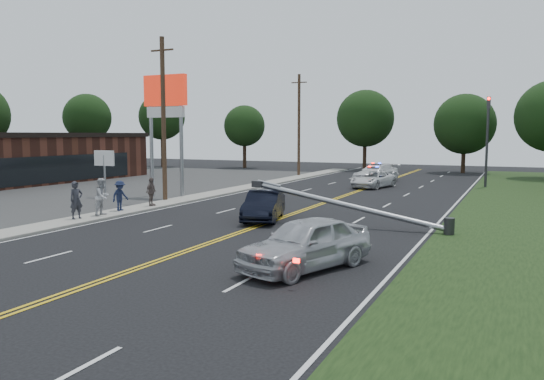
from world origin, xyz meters
The scene contains 23 objects.
ground centered at (0.00, 0.00, 0.00)m, with size 120.00×120.00×0.00m, color black.
parking_lot centered at (-20.00, 10.00, 0.01)m, with size 25.00×60.00×0.01m, color #2D2D2D.
sidewalk centered at (-8.40, 10.00, 0.06)m, with size 1.80×70.00×0.12m, color gray.
centerline_yellow centered at (0.00, 10.00, 0.01)m, with size 0.36×80.00×0.00m, color gold.
pylon_sign centered at (-10.50, 14.00, 6.00)m, with size 3.20×0.35×8.00m.
small_sign centered at (-14.00, 12.00, 2.33)m, with size 1.60×0.14×3.10m.
traffic_signal centered at (8.30, 30.00, 4.21)m, with size 0.28×0.41×7.05m.
fallen_streetlight centered at (4.19, 8.00, 0.92)m, with size 9.36×0.44×1.91m.
utility_pole_mid centered at (-9.20, 12.00, 5.08)m, with size 1.60×0.28×10.00m.
utility_pole_far centered at (-9.20, 34.00, 5.08)m, with size 1.60×0.28×10.00m.
tree_3 centered at (-35.11, 32.43, 6.09)m, with size 5.48×5.48×8.84m.
tree_4 centered at (-30.64, 40.67, 6.36)m, with size 5.83×5.83×9.29m.
tree_5 centered at (-20.35, 43.56, 5.18)m, with size 5.06×5.06×7.73m.
tree_6 centered at (-5.87, 46.40, 5.99)m, with size 6.65×6.65×9.32m.
tree_7 centered at (5.18, 45.69, 5.24)m, with size 6.45×6.45×8.47m.
crashed_sedan centered at (-0.50, 8.10, 0.72)m, with size 1.52×4.35×1.43m, color black.
waiting_sedan centered at (4.76, 0.20, 0.81)m, with size 1.91×4.76×1.62m, color #B0B2B9.
emergency_a centered at (0.34, 25.93, 0.64)m, with size 2.12×4.59×1.28m, color silver.
emergency_b centered at (-0.70, 31.08, 0.77)m, with size 2.16×5.32×1.54m, color silver.
bystander_a centered at (-8.49, 4.03, 1.02)m, with size 0.66×0.43×1.80m, color #282930.
bystander_b centered at (-8.18, 5.45, 1.05)m, with size 0.90×0.70×1.86m, color #B6B5BA.
bystander_c centered at (-8.48, 7.08, 0.92)m, with size 1.03×0.59×1.59m, color #171E3A.
bystander_d centered at (-8.15, 9.28, 0.92)m, with size 0.94×0.39×1.61m, color #62534E.
Camera 1 is at (10.59, -14.77, 4.14)m, focal length 35.00 mm.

